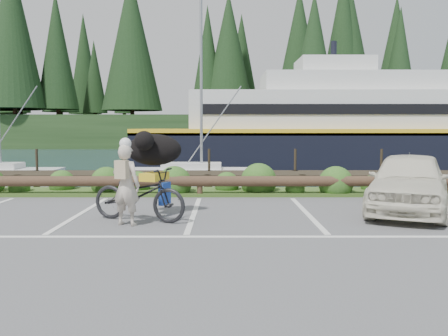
# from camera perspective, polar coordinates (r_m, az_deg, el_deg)

# --- Properties ---
(ground) EXTENTS (72.00, 72.00, 0.00)m
(ground) POSITION_cam_1_polar(r_m,az_deg,el_deg) (9.05, -4.40, -7.70)
(ground) COLOR #4F5052
(harbor_backdrop) EXTENTS (170.00, 160.00, 30.00)m
(harbor_backdrop) POSITION_cam_1_polar(r_m,az_deg,el_deg) (87.35, -0.21, 3.53)
(harbor_backdrop) COLOR #192E3D
(harbor_backdrop) RESTS_ON ground
(vegetation_strip) EXTENTS (34.00, 1.60, 0.10)m
(vegetation_strip) POSITION_cam_1_polar(r_m,az_deg,el_deg) (14.26, -2.78, -2.89)
(vegetation_strip) COLOR #3D5B21
(vegetation_strip) RESTS_ON ground
(log_rail) EXTENTS (32.00, 0.30, 0.60)m
(log_rail) POSITION_cam_1_polar(r_m,az_deg,el_deg) (13.57, -2.92, -3.49)
(log_rail) COLOR #443021
(log_rail) RESTS_ON ground
(bicycle) EXTENTS (2.27, 1.44, 1.13)m
(bicycle) POSITION_cam_1_polar(r_m,az_deg,el_deg) (10.18, -10.19, -3.14)
(bicycle) COLOR black
(bicycle) RESTS_ON ground
(cyclist) EXTENTS (0.69, 0.57, 1.63)m
(cyclist) POSITION_cam_1_polar(r_m,az_deg,el_deg) (9.72, -11.70, -2.04)
(cyclist) COLOR #BEB1A1
(cyclist) RESTS_ON ground
(dog) EXTENTS (0.98, 1.35, 0.70)m
(dog) POSITION_cam_1_polar(r_m,az_deg,el_deg) (10.69, -8.41, 2.19)
(dog) COLOR black
(dog) RESTS_ON bicycle
(parked_car) EXTENTS (3.24, 4.49, 1.42)m
(parked_car) POSITION_cam_1_polar(r_m,az_deg,el_deg) (11.81, 21.35, -1.59)
(parked_car) COLOR silver
(parked_car) RESTS_ON ground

